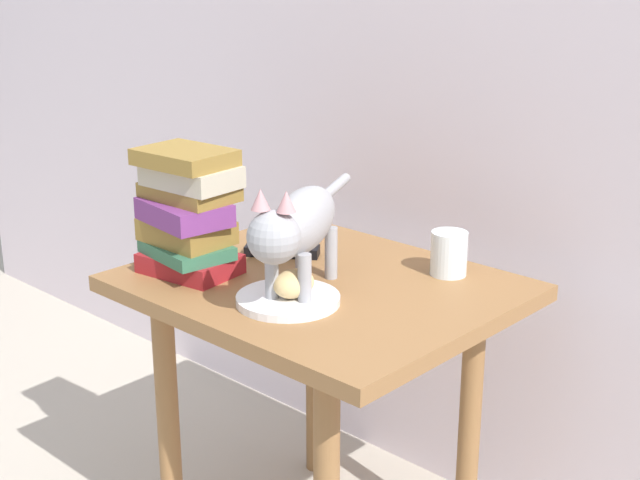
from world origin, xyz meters
TOP-DOWN VIEW (x-y plane):
  - side_table at (0.00, 0.00)m, footprint 0.68×0.56m
  - plate at (0.04, -0.12)m, footprint 0.18×0.18m
  - bread_roll at (0.05, -0.12)m, footprint 0.06×0.08m
  - cat at (0.02, -0.08)m, footprint 0.24×0.44m
  - book_stack at (-0.21, -0.14)m, footprint 0.20×0.15m
  - candle_jar at (0.16, 0.19)m, footprint 0.07×0.07m
  - tv_remote at (-0.16, 0.05)m, footprint 0.15×0.12m

SIDE VIEW (x-z plane):
  - side_table at x=0.00m, z-range 0.20..0.79m
  - plate at x=0.04m, z-range 0.59..0.60m
  - tv_remote at x=-0.16m, z-range 0.59..0.61m
  - candle_jar at x=0.16m, z-range 0.59..0.67m
  - bread_roll at x=0.05m, z-range 0.60..0.65m
  - book_stack at x=-0.21m, z-range 0.59..0.83m
  - cat at x=0.02m, z-range 0.61..0.84m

